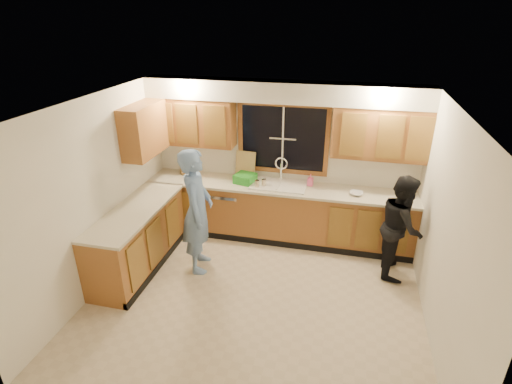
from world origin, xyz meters
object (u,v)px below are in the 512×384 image
dishwasher (227,209)px  bowl (356,194)px  dish_crate (245,178)px  stove (117,260)px  sink (279,189)px  man (197,211)px  soap_bottle (310,180)px  knife_block (184,168)px  woman (401,226)px

dishwasher → bowl: 2.11m
dishwasher → dish_crate: 0.66m
stove → bowl: bowl is taller
sink → man: man is taller
man → soap_bottle: 1.86m
dishwasher → soap_bottle: size_ratio=4.45×
knife_block → soap_bottle: size_ratio=1.15×
sink → dish_crate: sink is taller
dishwasher → man: bearing=-95.0°
woman → man: bearing=101.7°
dishwasher → knife_block: knife_block is taller
sink → bowl: sink is taller
sink → dishwasher: size_ratio=1.05×
woman → bowl: 0.82m
sink → bowl: bearing=-3.7°
dishwasher → bowl: bearing=-1.7°
knife_block → bowl: knife_block is taller
dish_crate → knife_block: bearing=173.2°
dishwasher → knife_block: 1.01m
stove → man: 1.22m
soap_bottle → bowl: (0.71, -0.20, -0.07)m
stove → soap_bottle: bearing=40.5°
dishwasher → stove: size_ratio=0.91×
stove → dish_crate: bearing=55.4°
stove → woman: bearing=19.3°
dish_crate → soap_bottle: bearing=6.6°
knife_block → dishwasher: bearing=-48.2°
stove → man: (0.86, 0.75, 0.45)m
knife_block → dish_crate: (1.09, -0.13, -0.04)m
woman → dish_crate: bearing=77.5°
stove → dishwasher: bearing=62.3°
sink → soap_bottle: bearing=14.1°
stove → bowl: (2.99, 1.75, 0.49)m
sink → dish_crate: 0.56m
dishwasher → knife_block: bearing=169.3°
man → woman: size_ratio=1.22×
man → knife_block: man is taller
dishwasher → knife_block: (-0.78, 0.15, 0.62)m
dishwasher → stove: bearing=-117.7°
bowl → knife_block: bearing=175.8°
dishwasher → bowl: size_ratio=4.18×
knife_block → bowl: size_ratio=1.09×
dish_crate → bowl: bearing=-2.6°
sink → bowl: 1.19m
woman → dish_crate: (-2.35, 0.56, 0.25)m
woman → bowl: size_ratio=7.51×
knife_block → soap_bottle: (2.11, -0.01, -0.01)m
dish_crate → bowl: size_ratio=1.54×
dishwasher → soap_bottle: soap_bottle is taller
dishwasher → woman: 2.73m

